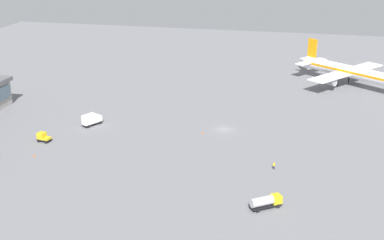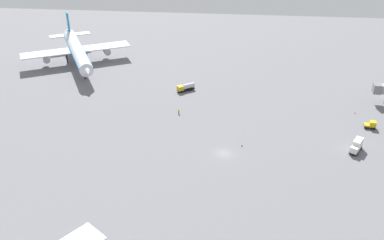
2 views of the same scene
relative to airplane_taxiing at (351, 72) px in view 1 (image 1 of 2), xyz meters
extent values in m
plane|color=slate|center=(50.31, -35.10, -5.00)|extent=(288.00, 288.00, 0.00)
cylinder|color=white|center=(0.30, 0.41, 0.00)|extent=(25.93, 32.90, 4.17)
cone|color=white|center=(-11.74, -15.80, 0.63)|extent=(5.78, 6.17, 3.33)
cube|color=orange|center=(0.30, 0.41, 0.31)|extent=(25.09, 31.73, 0.75)
cube|color=white|center=(-0.83, -1.12, -0.42)|extent=(32.50, 26.32, 0.38)
cylinder|color=#A5A8AD|center=(-8.92, 4.89, -1.87)|extent=(4.78, 5.32, 2.29)
cylinder|color=#A5A8AD|center=(7.26, -7.12, -1.87)|extent=(4.78, 5.32, 2.29)
cube|color=white|center=(-9.86, -13.28, 0.42)|extent=(13.58, 11.31, 0.30)
cube|color=orange|center=(-9.86, -13.28, 5.42)|extent=(2.53, 3.19, 6.67)
cylinder|color=black|center=(-4.18, -0.04, -3.54)|extent=(0.50, 0.50, 2.92)
cylinder|color=black|center=(1.17, -4.02, -3.54)|extent=(0.50, 0.50, 2.92)
cube|color=black|center=(89.24, -20.38, -4.45)|extent=(5.18, 6.25, 0.30)
cube|color=gold|center=(87.95, -18.54, -3.50)|extent=(2.59, 2.57, 1.60)
cube|color=#3F596B|center=(87.48, -17.88, -3.18)|extent=(1.35, 0.98, 0.90)
cylinder|color=#B7B7BC|center=(89.76, -21.12, -3.40)|extent=(4.06, 4.72, 1.80)
cylinder|color=black|center=(87.20, -19.12, -4.60)|extent=(0.71, 0.83, 0.80)
cylinder|color=black|center=(88.75, -18.03, -4.60)|extent=(0.71, 0.83, 0.80)
cylinder|color=black|center=(89.74, -22.73, -4.60)|extent=(0.71, 0.83, 0.80)
cylinder|color=black|center=(91.29, -21.64, -4.60)|extent=(0.71, 0.83, 0.80)
cube|color=black|center=(55.07, -70.92, -4.45)|extent=(5.81, 4.40, 0.30)
cube|color=white|center=(53.41, -69.99, -3.50)|extent=(2.50, 2.54, 1.60)
cube|color=#3F596B|center=(52.70, -69.59, -3.18)|extent=(0.85, 1.43, 0.90)
cube|color=white|center=(55.85, -71.36, -3.00)|extent=(4.24, 3.52, 2.60)
cylinder|color=black|center=(52.89, -70.79, -4.60)|extent=(0.84, 0.65, 0.80)
cylinder|color=black|center=(53.82, -69.13, -4.60)|extent=(0.84, 0.65, 0.80)
cylinder|color=black|center=(56.31, -72.71, -4.60)|extent=(0.84, 0.65, 0.80)
cylinder|color=black|center=(57.24, -71.05, -4.60)|extent=(0.84, 0.65, 0.80)
cube|color=black|center=(68.62, -78.07, -4.45)|extent=(2.40, 3.47, 0.30)
cube|color=gold|center=(68.51, -78.76, -3.50)|extent=(2.17, 2.09, 1.60)
cube|color=#3F596B|center=(68.37, -79.56, -3.18)|extent=(1.59, 0.34, 0.90)
cube|color=gold|center=(68.77, -77.18, -4.05)|extent=(2.10, 1.69, 0.50)
cylinder|color=black|center=(69.37, -79.33, -4.60)|extent=(0.43, 0.84, 0.80)
cylinder|color=black|center=(67.50, -79.02, -4.60)|extent=(0.43, 0.84, 0.80)
cylinder|color=black|center=(69.74, -77.12, -4.60)|extent=(0.43, 0.84, 0.80)
cylinder|color=black|center=(67.87, -76.81, -4.60)|extent=(0.43, 0.84, 0.80)
cylinder|color=#1E2338|center=(71.73, -20.16, -4.57)|extent=(0.45, 0.45, 0.85)
cylinder|color=yellow|center=(71.73, -20.16, -3.85)|extent=(0.54, 0.54, 0.60)
sphere|color=tan|center=(71.73, -20.16, -3.44)|extent=(0.22, 0.22, 0.22)
cylinder|color=yellow|center=(71.55, -20.00, -3.85)|extent=(0.10, 0.10, 0.54)
cylinder|color=yellow|center=(71.91, -20.32, -3.85)|extent=(0.10, 0.10, 0.54)
cone|color=#EA590C|center=(54.46, -40.11, -4.70)|extent=(0.44, 0.44, 0.60)
cone|color=#EA590C|center=(77.63, -75.90, -4.70)|extent=(0.44, 0.44, 0.60)
camera|label=1|loc=(176.88, -14.79, 45.36)|focal=47.95mm
camera|label=2|loc=(-45.45, -36.52, 57.95)|focal=39.45mm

